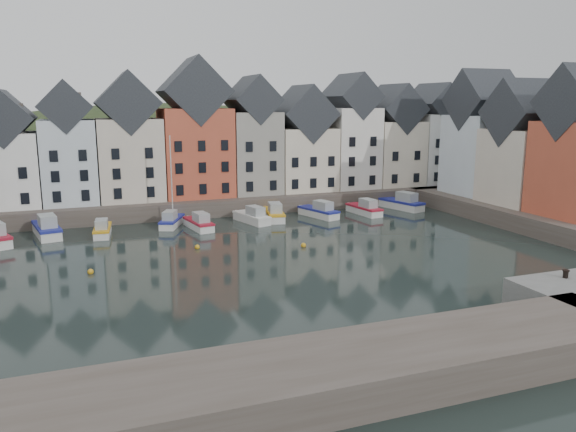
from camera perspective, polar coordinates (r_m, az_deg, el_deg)
ground at (r=49.14m, az=-2.74°, el=-5.14°), size 260.00×260.00×0.00m
far_quay at (r=77.34m, az=-9.55°, el=1.59°), size 90.00×16.00×2.00m
right_quay at (r=71.34m, az=26.00°, el=-0.24°), size 14.00×54.00×2.00m
near_wall at (r=26.66m, az=-9.11°, el=-17.90°), size 50.00×6.00×2.00m
hillside at (r=106.79m, az=-11.91°, el=-6.24°), size 153.60×70.40×64.00m
far_terrace at (r=75.13m, az=-7.03°, el=7.43°), size 72.37×8.16×17.78m
right_terrace at (r=73.19m, az=23.13°, el=6.54°), size 8.30×24.25×16.36m
mooring_buoys at (r=53.10m, az=-8.63°, el=-3.82°), size 20.50×5.50×0.50m
boat_b at (r=65.07m, az=-23.30°, el=-1.22°), size 3.43×7.29×2.69m
boat_c at (r=63.41m, az=-18.34°, el=-1.35°), size 2.21×5.50×2.06m
boat_d at (r=65.95m, az=-11.74°, el=-0.46°), size 3.78×5.76×10.58m
boat_e at (r=64.01m, az=-9.02°, el=-0.75°), size 2.65×5.92×2.19m
boat_f at (r=66.72m, az=-3.65°, el=-0.11°), size 3.32×6.19×2.27m
boat_g at (r=68.35m, az=-1.41°, el=0.22°), size 3.11×6.50×2.40m
boat_h at (r=69.93m, az=3.21°, el=0.45°), size 3.57×6.38×2.34m
boat_i at (r=72.25m, az=7.81°, el=0.70°), size 2.52×6.13×2.29m
boat_j at (r=76.66m, az=11.50°, el=1.27°), size 3.88×7.11×2.61m
mooring_bollard at (r=43.84m, az=26.38°, el=-5.26°), size 0.48×0.48×0.56m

